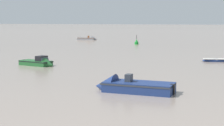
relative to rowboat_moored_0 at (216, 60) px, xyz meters
name	(u,v)px	position (x,y,z in m)	size (l,w,h in m)	color
rowboat_moored_0	(216,60)	(0.00, 0.00, 0.00)	(3.76, 1.73, 0.57)	navy
motorboat_moored_0	(127,88)	(-7.88, -23.41, 0.15)	(6.74, 3.15, 2.23)	navy
motorboat_moored_1	(89,39)	(-31.98, 46.73, 0.10)	(5.59, 2.23, 1.87)	gray
motorboat_moored_4	(40,64)	(-21.46, -9.70, 0.13)	(5.22, 3.21, 1.88)	#23602D
channel_buoy	(136,42)	(-16.18, 31.82, 0.30)	(0.90, 0.90, 2.30)	#198C2D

